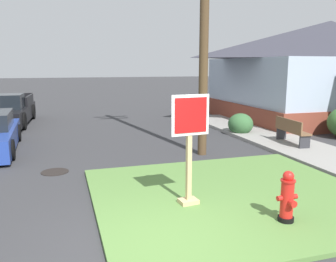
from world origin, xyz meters
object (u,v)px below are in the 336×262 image
Objects in this scene: stop_sign at (189,151)px; street_bench at (291,130)px; pickup_truck_black at (5,112)px; manhole_cover at (55,172)px; fire_hydrant at (287,198)px.

stop_sign reaches higher than street_bench.
stop_sign is at bearing -143.20° from street_bench.
pickup_truck_black is 3.36× the size of street_bench.
manhole_cover is at bearing 128.53° from stop_sign.
pickup_truck_black is at bearing 104.98° from manhole_cover.
fire_hydrant is 5.89m from manhole_cover.
pickup_truck_black is (-2.24, 8.38, 0.61)m from manhole_cover.
fire_hydrant is 0.16× the size of pickup_truck_black.
street_bench is at bearing 36.80° from stop_sign.
pickup_truck_black reaches higher than manhole_cover.
fire_hydrant is 1.92m from stop_sign.
street_bench is at bearing 4.83° from manhole_cover.
manhole_cover is 7.70m from street_bench.
manhole_cover is at bearing 131.21° from fire_hydrant.
manhole_cover is 8.69m from pickup_truck_black.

